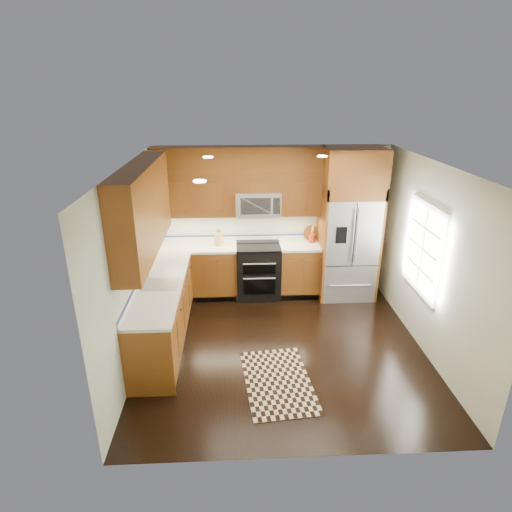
{
  "coord_description": "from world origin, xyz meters",
  "views": [
    {
      "loc": [
        -0.63,
        -5.24,
        3.52
      ],
      "look_at": [
        -0.34,
        0.6,
        1.18
      ],
      "focal_mm": 30.0,
      "sensor_mm": 36.0,
      "label": 1
    }
  ],
  "objects_px": {
    "knife_block": "(219,239)",
    "utensil_crock": "(312,237)",
    "range": "(258,271)",
    "refrigerator": "(349,225)",
    "rug": "(278,381)"
  },
  "relations": [
    {
      "from": "refrigerator",
      "to": "utensil_crock",
      "type": "bearing_deg",
      "value": 164.74
    },
    {
      "from": "knife_block",
      "to": "rug",
      "type": "bearing_deg",
      "value": -72.52
    },
    {
      "from": "range",
      "to": "knife_block",
      "type": "bearing_deg",
      "value": 172.75
    },
    {
      "from": "range",
      "to": "refrigerator",
      "type": "relative_size",
      "value": 0.36
    },
    {
      "from": "rug",
      "to": "range",
      "type": "bearing_deg",
      "value": 87.08
    },
    {
      "from": "range",
      "to": "rug",
      "type": "xyz_separation_m",
      "value": [
        0.12,
        -2.46,
        -0.46
      ]
    },
    {
      "from": "refrigerator",
      "to": "rug",
      "type": "height_order",
      "value": "refrigerator"
    },
    {
      "from": "range",
      "to": "refrigerator",
      "type": "height_order",
      "value": "refrigerator"
    },
    {
      "from": "refrigerator",
      "to": "range",
      "type": "bearing_deg",
      "value": 178.6
    },
    {
      "from": "knife_block",
      "to": "utensil_crock",
      "type": "distance_m",
      "value": 1.64
    },
    {
      "from": "knife_block",
      "to": "utensil_crock",
      "type": "bearing_deg",
      "value": 1.34
    },
    {
      "from": "range",
      "to": "utensil_crock",
      "type": "relative_size",
      "value": 3.12
    },
    {
      "from": "range",
      "to": "utensil_crock",
      "type": "height_order",
      "value": "utensil_crock"
    },
    {
      "from": "rug",
      "to": "utensil_crock",
      "type": "relative_size",
      "value": 4.52
    },
    {
      "from": "refrigerator",
      "to": "rug",
      "type": "bearing_deg",
      "value": -120.65
    }
  ]
}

